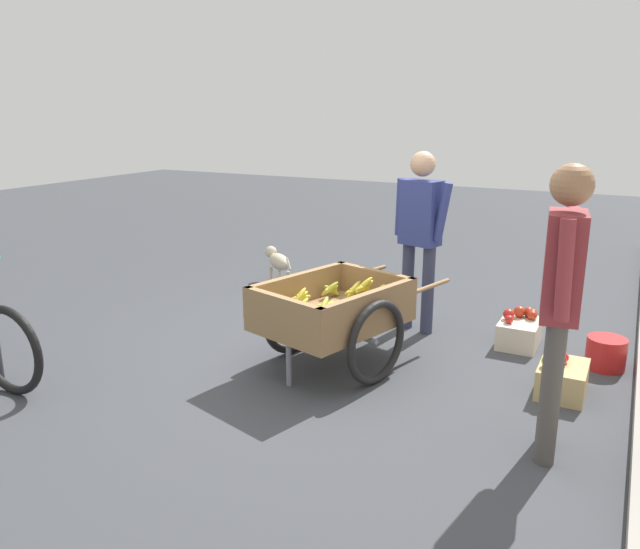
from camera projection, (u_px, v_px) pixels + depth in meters
ground_plane at (312, 366)px, 4.90m from camera, size 24.00×24.00×0.00m
fruit_cart at (332, 314)px, 4.78m from camera, size 1.79×1.19×0.73m
vendor_person at (420, 226)px, 5.45m from camera, size 0.29×0.55×1.62m
dog at (278, 261)px, 7.13m from camera, size 0.45×0.56×0.40m
plastic_bucket at (606, 353)px, 4.83m from camera, size 0.30×0.30×0.25m
apple_crate at (562, 378)px, 4.39m from camera, size 0.44×0.32×0.31m
mixed_fruit_crate at (520, 331)px, 5.30m from camera, size 0.44×0.32×0.32m
bystander_person at (561, 286)px, 3.40m from camera, size 0.52×0.24×1.70m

